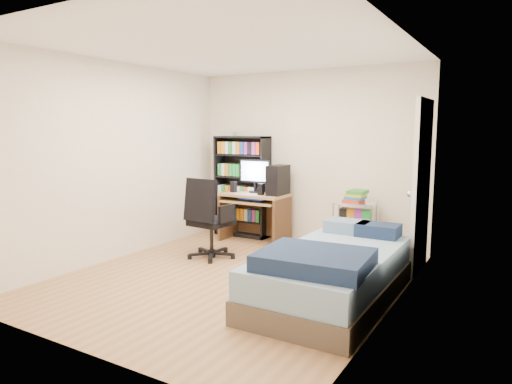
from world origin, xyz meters
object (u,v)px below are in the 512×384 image
Objects in this scene: computer_desk at (262,198)px; media_shelf at (242,185)px; bed at (333,272)px; office_chair at (209,233)px.

media_shelf is at bearing 158.05° from computer_desk.
bed is (2.23, -1.86, -0.53)m from media_shelf.
computer_desk is (0.46, -0.19, -0.14)m from media_shelf.
media_shelf is 1.54× the size of office_chair.
bed is at bearing -43.47° from computer_desk.
bed is at bearing -12.57° from office_chair.
computer_desk is at bearing 86.50° from office_chair.
office_chair reaches higher than bed.
computer_desk is 1.16× the size of office_chair.
computer_desk is 0.56× the size of bed.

